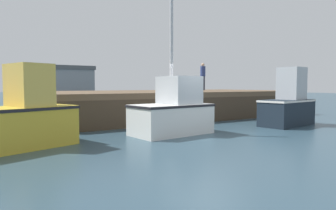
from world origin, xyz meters
The scene contains 7 objects.
ground centered at (0.00, 0.00, -0.05)m, with size 120.00×160.00×0.10m.
pier centered at (2.56, 6.05, 1.18)m, with size 14.12×7.15×1.42m.
fishing_boat_near_left centered at (-5.95, 0.96, 0.89)m, with size 3.37×2.37×2.35m.
fishing_boat_near_right centered at (-0.91, 0.85, 0.82)m, with size 3.05×1.87×4.84m.
fishing_boat_mid centered at (4.61, 0.25, 0.90)m, with size 2.93×1.67×2.53m.
dockworker centered at (5.91, 7.93, 2.33)m, with size 0.34×0.34×1.80m.
warehouse centered at (2.08, 32.90, 2.12)m, with size 7.56×5.90×4.20m.
Camera 1 is at (-6.75, -8.36, 1.75)m, focal length 32.80 mm.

